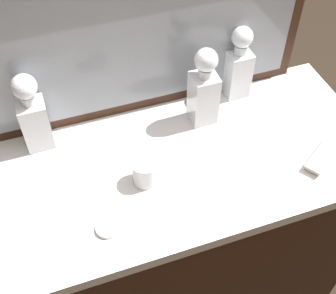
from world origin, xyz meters
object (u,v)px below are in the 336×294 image
at_px(crystal_tumbler_far_right, 145,173).
at_px(crystal_decanter_front, 34,118).
at_px(crystal_decanter_left, 204,93).
at_px(porcelain_dish, 107,228).
at_px(crystal_decanter_right, 238,68).
at_px(silver_brush_rear, 322,157).

bearing_deg(crystal_tumbler_far_right, crystal_decanter_front, 136.41).
height_order(crystal_decanter_left, porcelain_dish, crystal_decanter_left).
relative_size(crystal_tumbler_far_right, porcelain_dish, 1.28).
xyz_separation_m(crystal_decanter_right, porcelain_dish, (-0.57, -0.40, -0.10)).
distance_m(crystal_decanter_left, crystal_decanter_front, 0.54).
xyz_separation_m(crystal_decanter_front, crystal_tumbler_far_right, (0.27, -0.26, -0.07)).
relative_size(crystal_decanter_front, porcelain_dish, 4.28).
height_order(crystal_decanter_front, crystal_tumbler_far_right, crystal_decanter_front).
bearing_deg(crystal_tumbler_far_right, silver_brush_rear, -10.59).
relative_size(crystal_decanter_left, crystal_decanter_front, 1.03).
height_order(crystal_decanter_left, crystal_tumbler_far_right, crystal_decanter_left).
bearing_deg(crystal_decanter_front, silver_brush_rear, -23.85).
xyz_separation_m(crystal_decanter_left, crystal_decanter_right, (0.16, 0.08, -0.01)).
height_order(crystal_tumbler_far_right, silver_brush_rear, crystal_tumbler_far_right).
bearing_deg(crystal_decanter_left, crystal_decanter_right, 27.35).
distance_m(crystal_decanter_right, silver_brush_rear, 0.41).
relative_size(crystal_decanter_left, porcelain_dish, 4.40).
bearing_deg(porcelain_dish, crystal_decanter_front, 107.63).
bearing_deg(crystal_decanter_right, crystal_decanter_left, -152.65).
relative_size(crystal_decanter_right, porcelain_dish, 4.23).
height_order(crystal_decanter_front, porcelain_dish, crystal_decanter_front).
height_order(silver_brush_rear, porcelain_dish, silver_brush_rear).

